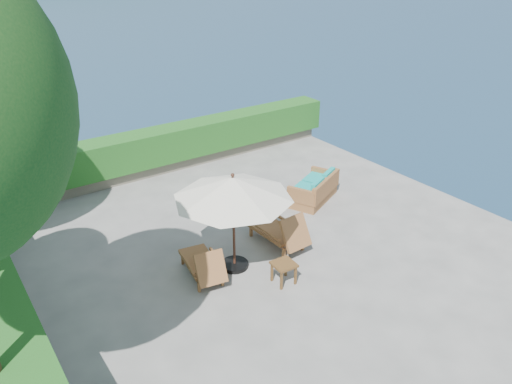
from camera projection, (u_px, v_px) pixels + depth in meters
ground at (265, 250)px, 11.69m from camera, size 12.00×12.00×0.00m
foundation at (265, 302)px, 12.38m from camera, size 12.00×12.00×3.00m
ocean at (264, 347)px, 13.02m from camera, size 600.00×600.00×0.00m
planter_wall_far at (161, 165)px, 15.72m from camera, size 12.00×0.60×0.36m
planter_wall_left at (7, 341)px, 8.73m from camera, size 0.60×12.00×0.36m
hedge_far at (159, 146)px, 15.42m from camera, size 12.40×0.90×1.00m
patio_umbrella at (233, 189)px, 10.22m from camera, size 2.61×2.61×2.27m
lounge_left at (203, 264)px, 10.54m from camera, size 0.85×1.56×0.86m
lounge_right at (280, 231)px, 11.67m from camera, size 0.80×1.68×0.95m
side_table at (284, 267)px, 10.38m from camera, size 0.48×0.48×0.48m
wicker_loveseat at (315, 190)px, 13.82m from camera, size 1.84×1.45×0.81m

